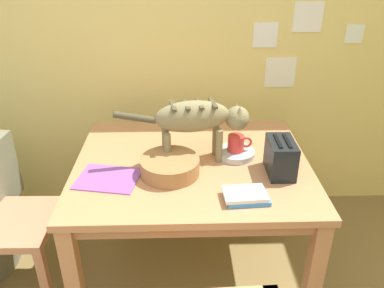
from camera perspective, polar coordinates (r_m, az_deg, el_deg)
wall_rear at (r=2.55m, az=-3.63°, el=16.29°), size 4.51×0.11×2.50m
dining_table at (r=2.05m, az=0.00°, el=-4.65°), size 1.18×0.99×0.74m
cat at (r=1.93m, az=1.08°, el=3.66°), size 0.66×0.19×0.32m
saucer_bowl at (r=2.06m, az=6.28°, el=-1.32°), size 0.20×0.20×0.03m
coffee_mug at (r=2.04m, az=6.47°, el=0.12°), size 0.13×0.08×0.09m
magazine at (r=1.91m, az=-12.05°, el=-4.90°), size 0.32×0.27×0.01m
book_stack at (r=1.74m, az=7.82°, el=-7.44°), size 0.20×0.14×0.04m
wicker_basket at (r=1.89m, az=-3.23°, el=-3.21°), size 0.28×0.28×0.08m
toaster at (r=1.92m, az=12.71°, el=-1.87°), size 0.12×0.20×0.18m
wooden_chair_far at (r=2.28m, az=-25.56°, el=-9.88°), size 0.43×0.43×0.94m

